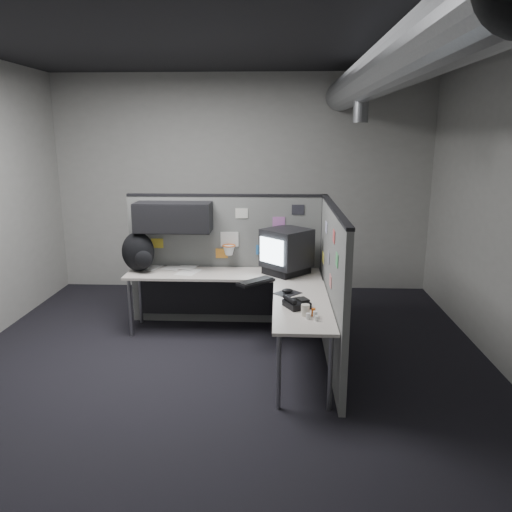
{
  "coord_description": "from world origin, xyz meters",
  "views": [
    {
      "loc": [
        0.54,
        -4.7,
        2.33
      ],
      "look_at": [
        0.31,
        0.35,
        1.09
      ],
      "focal_mm": 35.0,
      "sensor_mm": 36.0,
      "label": 1
    }
  ],
  "objects_px": {
    "desk": "(243,290)",
    "backpack": "(139,252)",
    "keyboard": "(256,282)",
    "monitor": "(286,251)",
    "phone": "(296,303)"
  },
  "relations": [
    {
      "from": "backpack",
      "to": "monitor",
      "type": "bearing_deg",
      "value": -18.77
    },
    {
      "from": "monitor",
      "to": "desk",
      "type": "bearing_deg",
      "value": -150.28
    },
    {
      "from": "desk",
      "to": "backpack",
      "type": "xyz_separation_m",
      "value": [
        -1.26,
        0.31,
        0.35
      ]
    },
    {
      "from": "phone",
      "to": "backpack",
      "type": "relative_size",
      "value": 0.61
    },
    {
      "from": "phone",
      "to": "backpack",
      "type": "bearing_deg",
      "value": 128.87
    },
    {
      "from": "desk",
      "to": "backpack",
      "type": "height_order",
      "value": "backpack"
    },
    {
      "from": "phone",
      "to": "monitor",
      "type": "bearing_deg",
      "value": 75.95
    },
    {
      "from": "desk",
      "to": "phone",
      "type": "bearing_deg",
      "value": -57.24
    },
    {
      "from": "monitor",
      "to": "keyboard",
      "type": "xyz_separation_m",
      "value": [
        -0.34,
        -0.42,
        -0.26
      ]
    },
    {
      "from": "keyboard",
      "to": "monitor",
      "type": "bearing_deg",
      "value": 51.49
    },
    {
      "from": "monitor",
      "to": "backpack",
      "type": "xyz_separation_m",
      "value": [
        -1.76,
        0.02,
        -0.04
      ]
    },
    {
      "from": "backpack",
      "to": "keyboard",
      "type": "bearing_deg",
      "value": -35.3
    },
    {
      "from": "desk",
      "to": "phone",
      "type": "relative_size",
      "value": 8.01
    },
    {
      "from": "monitor",
      "to": "backpack",
      "type": "bearing_deg",
      "value": 178.91
    },
    {
      "from": "monitor",
      "to": "keyboard",
      "type": "bearing_deg",
      "value": -129.54
    }
  ]
}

